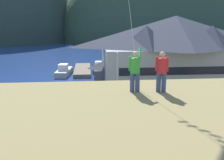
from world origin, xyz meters
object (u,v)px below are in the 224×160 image
moored_boat_wharfside (64,71)px  moored_boat_outer_mooring (99,68)px  parked_car_corner_spot (202,111)px  person_companion (162,71)px  parked_car_mid_row_center (150,110)px  parking_light_pole (117,77)px  parked_car_front_row_silver (106,116)px  parked_car_lone_by_shed (189,132)px  harbor_lodge (175,49)px  parked_car_mid_row_far (50,113)px  parked_car_front_row_red (21,143)px  storage_shed_waterside (108,72)px  person_kite_flyer (135,70)px  wharf_dock (83,70)px

moored_boat_wharfside → moored_boat_outer_mooring: 7.20m
parked_car_corner_spot → person_companion: bearing=-121.3°
parked_car_mid_row_center → parking_light_pole: parking_light_pole is taller
parked_car_front_row_silver → parked_car_lone_by_shed: bearing=-33.0°
moored_boat_outer_mooring → parking_light_pole: parking_light_pole is taller
harbor_lodge → parked_car_mid_row_far: (-17.49, -14.11, -4.75)m
parked_car_front_row_red → parked_car_corner_spot: size_ratio=1.01×
parked_car_front_row_silver → moored_boat_wharfside: bearing=103.8°
storage_shed_waterside → parked_car_corner_spot: storage_shed_waterside is taller
person_kite_flyer → parked_car_corner_spot: bearing=55.2°
harbor_lodge → parked_car_mid_row_center: (-7.24, -14.30, -4.75)m
parked_car_mid_row_center → person_companion: bearing=-102.4°
parked_car_mid_row_far → parked_car_front_row_silver: bearing=-15.1°
parked_car_lone_by_shed → parked_car_front_row_red: size_ratio=0.98×
parked_car_lone_by_shed → harbor_lodge: bearing=75.3°
wharf_dock → parked_car_front_row_red: parked_car_front_row_red is taller
parked_car_front_row_silver → person_kite_flyer: size_ratio=2.30×
wharf_dock → moored_boat_wharfside: (-3.47, -3.07, 0.37)m
person_kite_flyer → person_companion: size_ratio=1.07×
parked_car_front_row_red → person_kite_flyer: 13.10m
harbor_lodge → wharf_dock: (-14.66, 12.78, -5.46)m
harbor_lodge → moored_boat_outer_mooring: bearing=132.8°
moored_boat_outer_mooring → parking_light_pole: 23.52m
harbor_lodge → parking_light_pole: (-10.30, -10.96, -1.90)m
parking_light_pole → person_kite_flyer: 18.45m
parked_car_front_row_silver → person_companion: size_ratio=2.46×
moored_boat_wharfside → parked_car_front_row_silver: moored_boat_wharfside is taller
parked_car_front_row_red → parked_car_mid_row_center: same height
parked_car_mid_row_far → parked_car_mid_row_center: (10.25, -0.19, 0.00)m
harbor_lodge → moored_boat_outer_mooring: size_ratio=3.88×
wharf_dock → moored_boat_outer_mooring: size_ratio=2.10×
parked_car_front_row_silver → wharf_dock: bearing=95.6°
parking_light_pole → person_companion: 18.55m
person_kite_flyer → harbor_lodge: bearing=68.1°
parked_car_mid_row_far → parked_car_front_row_red: bearing=-101.9°
parked_car_mid_row_far → person_kite_flyer: (5.89, -14.75, 7.14)m
parked_car_lone_by_shed → parking_light_pole: (-5.07, 8.98, 2.85)m
person_companion → harbor_lodge: bearing=70.1°
parked_car_mid_row_far → parked_car_front_row_silver: 5.80m
wharf_dock → person_companion: size_ratio=7.29×
parked_car_corner_spot → storage_shed_waterside: bearing=118.2°
moored_boat_outer_mooring → parked_car_corner_spot: moored_boat_outer_mooring is taller
moored_boat_outer_mooring → parking_light_pole: (1.12, -23.28, 3.20)m
storage_shed_waterside → parked_car_lone_by_shed: bearing=-75.9°
storage_shed_waterside → moored_boat_wharfside: bearing=131.3°
parked_car_mid_row_far → parked_car_corner_spot: (15.56, -0.85, 0.00)m
parked_car_mid_row_center → parked_car_front_row_silver: bearing=-164.1°
harbor_lodge → parked_car_mid_row_far: harbor_lodge is taller
parked_car_corner_spot → parking_light_pole: bearing=154.5°
parked_car_mid_row_far → person_companion: 17.94m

